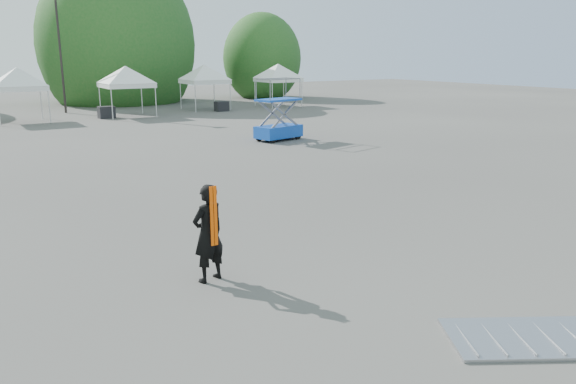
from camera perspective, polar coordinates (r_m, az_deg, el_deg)
ground at (r=12.25m, az=-5.56°, el=-5.90°), size 120.00×120.00×0.00m
light_pole_east at (r=43.11m, az=-22.29°, el=14.77°), size 0.60×0.25×9.80m
tree_mid_e at (r=51.30m, az=-16.95°, el=14.14°), size 5.12×5.12×7.79m
tree_far_e at (r=54.55m, az=-2.65°, el=13.38°), size 3.84×3.84×5.84m
tent_e at (r=38.19m, az=-25.81°, el=10.96°), size 4.17×4.17×3.88m
tent_f at (r=39.21m, az=-16.18°, el=11.82°), size 4.36×4.36×3.88m
tent_g at (r=43.03m, az=-8.51°, el=12.34°), size 4.23×4.23×3.88m
tent_h at (r=45.21m, az=-1.02°, el=12.56°), size 4.13×4.13×3.88m
man at (r=10.42m, az=-8.10°, el=-4.17°), size 0.77×0.61×1.85m
scissor_lift at (r=27.39m, az=-0.98°, el=8.39°), size 2.49×1.64×2.96m
barrier_mid at (r=9.34m, az=23.64°, el=-13.37°), size 2.79×2.35×0.08m
crate_mid at (r=38.78m, az=-17.97°, el=7.71°), size 1.00×0.79×0.77m
crate_east at (r=41.76m, az=-6.77°, el=8.63°), size 0.92×0.72×0.70m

